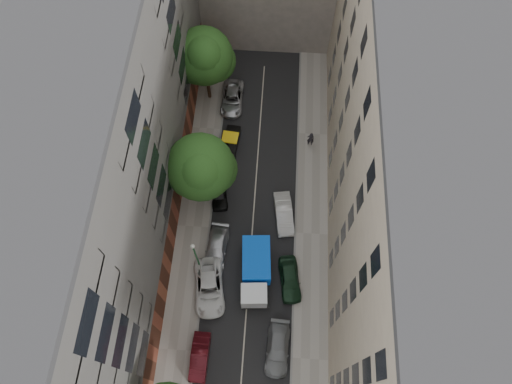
# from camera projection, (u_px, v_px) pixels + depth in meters

# --- Properties ---
(ground) EXTENTS (120.00, 120.00, 0.00)m
(ground) POSITION_uv_depth(u_px,v_px,m) (252.00, 230.00, 42.48)
(ground) COLOR #4C4C49
(ground) RESTS_ON ground
(road_surface) EXTENTS (8.00, 44.00, 0.02)m
(road_surface) POSITION_uv_depth(u_px,v_px,m) (252.00, 230.00, 42.47)
(road_surface) COLOR black
(road_surface) RESTS_ON ground
(sidewalk_left) EXTENTS (3.00, 44.00, 0.15)m
(sidewalk_left) POSITION_uv_depth(u_px,v_px,m) (194.00, 227.00, 42.57)
(sidewalk_left) COLOR gray
(sidewalk_left) RESTS_ON ground
(sidewalk_right) EXTENTS (3.00, 44.00, 0.15)m
(sidewalk_right) POSITION_uv_depth(u_px,v_px,m) (311.00, 234.00, 42.25)
(sidewalk_right) COLOR gray
(sidewalk_right) RESTS_ON ground
(building_left) EXTENTS (8.00, 44.00, 20.00)m
(building_left) POSITION_uv_depth(u_px,v_px,m) (104.00, 172.00, 33.82)
(building_left) COLOR #504E4B
(building_left) RESTS_ON ground
(building_right) EXTENTS (8.00, 44.00, 20.00)m
(building_right) POSITION_uv_depth(u_px,v_px,m) (402.00, 189.00, 33.19)
(building_right) COLOR #BFAE94
(building_right) RESTS_ON ground
(tarp_truck) EXTENTS (2.69, 6.01, 2.71)m
(tarp_truck) POSITION_uv_depth(u_px,v_px,m) (256.00, 271.00, 39.23)
(tarp_truck) COLOR black
(tarp_truck) RESTS_ON ground
(car_left_1) EXTENTS (1.44, 3.95, 1.29)m
(car_left_1) POSITION_uv_depth(u_px,v_px,m) (200.00, 357.00, 36.94)
(car_left_1) COLOR #4C0F16
(car_left_1) RESTS_ON ground
(car_left_2) EXTENTS (3.27, 5.67, 1.49)m
(car_left_2) POSITION_uv_depth(u_px,v_px,m) (209.00, 288.00, 39.35)
(car_left_2) COLOR silver
(car_left_2) RESTS_ON ground
(car_left_3) EXTENTS (2.21, 4.71, 1.33)m
(car_left_3) POSITION_uv_depth(u_px,v_px,m) (217.00, 248.00, 41.00)
(car_left_3) COLOR #B2B2B7
(car_left_3) RESTS_ON ground
(car_left_4) EXTENTS (2.04, 3.93, 1.28)m
(car_left_4) POSITION_uv_depth(u_px,v_px,m) (219.00, 193.00, 43.50)
(car_left_4) COLOR black
(car_left_4) RESTS_ON ground
(car_left_5) EXTENTS (1.83, 4.20, 1.34)m
(car_left_5) POSITION_uv_depth(u_px,v_px,m) (231.00, 143.00, 45.92)
(car_left_5) COLOR black
(car_left_5) RESTS_ON ground
(car_left_6) EXTENTS (2.28, 4.87, 1.35)m
(car_left_6) POSITION_uv_depth(u_px,v_px,m) (232.00, 98.00, 48.39)
(car_left_6) COLOR #B1B1B5
(car_left_6) RESTS_ON ground
(car_right_1) EXTENTS (2.07, 4.64, 1.32)m
(car_right_1) POSITION_uv_depth(u_px,v_px,m) (278.00, 349.00, 37.20)
(car_right_1) COLOR slate
(car_right_1) RESTS_ON ground
(car_right_2) EXTENTS (2.34, 4.46, 1.45)m
(car_right_2) POSITION_uv_depth(u_px,v_px,m) (290.00, 279.00, 39.70)
(car_right_2) COLOR black
(car_right_2) RESTS_ON ground
(car_right_3) EXTENTS (2.17, 4.54, 1.44)m
(car_right_3) POSITION_uv_depth(u_px,v_px,m) (284.00, 213.00, 42.46)
(car_right_3) COLOR silver
(car_right_3) RESTS_ON ground
(tree_mid) EXTENTS (6.07, 5.91, 8.65)m
(tree_mid) POSITION_uv_depth(u_px,v_px,m) (202.00, 169.00, 38.87)
(tree_mid) COLOR #382619
(tree_mid) RESTS_ON sidewalk_left
(tree_far) EXTENTS (5.83, 5.64, 9.07)m
(tree_far) POSITION_uv_depth(u_px,v_px,m) (205.00, 58.00, 43.75)
(tree_far) COLOR #382619
(tree_far) RESTS_ON sidewalk_left
(lamp_post) EXTENTS (0.36, 0.36, 5.87)m
(lamp_post) POSITION_uv_depth(u_px,v_px,m) (196.00, 255.00, 37.46)
(lamp_post) COLOR #19582A
(lamp_post) RESTS_ON sidewalk_left
(pedestrian) EXTENTS (0.73, 0.51, 1.92)m
(pedestrian) POSITION_uv_depth(u_px,v_px,m) (311.00, 139.00, 45.63)
(pedestrian) COLOR black
(pedestrian) RESTS_ON sidewalk_right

